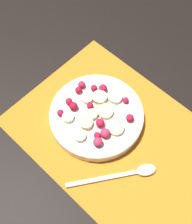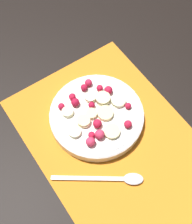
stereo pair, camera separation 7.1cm
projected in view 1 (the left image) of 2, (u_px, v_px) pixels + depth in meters
name	position (u px, v px, depth m)	size (l,w,h in m)	color
ground_plane	(117.00, 137.00, 0.73)	(3.00, 3.00, 0.00)	black
placemat	(117.00, 136.00, 0.72)	(0.48, 0.34, 0.01)	orange
fruit_bowl	(96.00, 115.00, 0.73)	(0.22, 0.22, 0.05)	white
spoon	(129.00, 173.00, 0.67)	(0.13, 0.17, 0.01)	silver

